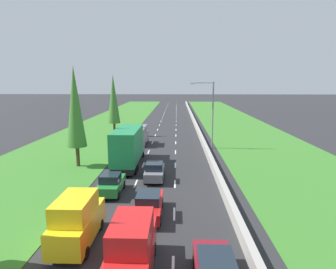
# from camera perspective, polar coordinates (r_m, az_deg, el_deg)

# --- Properties ---
(ground_plane) EXTENTS (300.00, 300.00, 0.00)m
(ground_plane) POSITION_cam_1_polar(r_m,az_deg,el_deg) (64.65, 0.04, 2.22)
(ground_plane) COLOR #28282B
(ground_plane) RESTS_ON ground
(grass_verge_left) EXTENTS (14.00, 140.00, 0.04)m
(grass_verge_left) POSITION_cam_1_polar(r_m,az_deg,el_deg) (66.23, -10.98, 2.24)
(grass_verge_left) COLOR #387528
(grass_verge_left) RESTS_ON ground
(grass_verge_right) EXTENTS (14.00, 140.00, 0.04)m
(grass_verge_right) POSITION_cam_1_polar(r_m,az_deg,el_deg) (65.80, 12.64, 2.13)
(grass_verge_right) COLOR #387528
(grass_verge_right) RESTS_ON ground
(median_barrier) EXTENTS (0.44, 120.00, 0.85)m
(median_barrier) POSITION_cam_1_polar(r_m,az_deg,el_deg) (64.67, 5.10, 2.56)
(median_barrier) COLOR #9E9B93
(median_barrier) RESTS_ON ground
(lane_markings) EXTENTS (3.64, 116.00, 0.01)m
(lane_markings) POSITION_cam_1_polar(r_m,az_deg,el_deg) (64.64, 0.04, 2.23)
(lane_markings) COLOR white
(lane_markings) RESTS_ON ground
(red_van_centre_lane) EXTENTS (1.96, 4.90, 2.82)m
(red_van_centre_lane) POSITION_cam_1_polar(r_m,az_deg,el_deg) (14.77, -6.93, -20.80)
(red_van_centre_lane) COLOR red
(red_van_centre_lane) RESTS_ON ground
(red_sedan_centre_lane) EXTENTS (1.82, 4.50, 1.64)m
(red_sedan_centre_lane) POSITION_cam_1_polar(r_m,az_deg,el_deg) (20.46, -3.77, -13.38)
(red_sedan_centre_lane) COLOR red
(red_sedan_centre_lane) RESTS_ON ground
(yellow_van_left_lane) EXTENTS (1.96, 4.90, 2.82)m
(yellow_van_left_lane) POSITION_cam_1_polar(r_m,az_deg,el_deg) (17.75, -17.25, -15.60)
(yellow_van_left_lane) COLOR yellow
(yellow_van_left_lane) RESTS_ON ground
(grey_hatchback_centre_lane) EXTENTS (1.74, 3.90, 1.72)m
(grey_hatchback_centre_lane) POSITION_cam_1_polar(r_m,az_deg,el_deg) (27.32, -2.64, -7.16)
(grey_hatchback_centre_lane) COLOR slate
(grey_hatchback_centre_lane) RESTS_ON ground
(green_hatchback_left_lane) EXTENTS (1.74, 3.90, 1.72)m
(green_hatchback_left_lane) POSITION_cam_1_polar(r_m,az_deg,el_deg) (24.57, -10.97, -9.36)
(green_hatchback_left_lane) COLOR #237A33
(green_hatchback_left_lane) RESTS_ON ground
(green_box_truck_left_lane) EXTENTS (2.46, 9.40, 4.18)m
(green_box_truck_left_lane) POSITION_cam_1_polar(r_m,az_deg,el_deg) (31.89, -7.60, -2.20)
(green_box_truck_left_lane) COLOR black
(green_box_truck_left_lane) RESTS_ON ground
(grey_van_left_lane) EXTENTS (1.96, 4.90, 2.82)m
(grey_van_left_lane) POSITION_cam_1_polar(r_m,az_deg,el_deg) (42.48, -5.39, -0.12)
(grey_van_left_lane) COLOR slate
(grey_van_left_lane) RESTS_ON ground
(poplar_tree_second) EXTENTS (2.07, 2.07, 10.65)m
(poplar_tree_second) POSITION_cam_1_polar(r_m,az_deg,el_deg) (32.19, -17.58, 5.08)
(poplar_tree_second) COLOR #4C3823
(poplar_tree_second) RESTS_ON ground
(poplar_tree_third) EXTENTS (2.05, 2.05, 10.16)m
(poplar_tree_third) POSITION_cam_1_polar(r_m,az_deg,el_deg) (49.50, -10.54, 6.73)
(poplar_tree_third) COLOR #4C3823
(poplar_tree_third) RESTS_ON ground
(street_light_mast) EXTENTS (3.20, 0.28, 9.00)m
(street_light_mast) POSITION_cam_1_polar(r_m,az_deg,el_deg) (39.84, 8.19, 4.70)
(street_light_mast) COLOR gray
(street_light_mast) RESTS_ON ground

